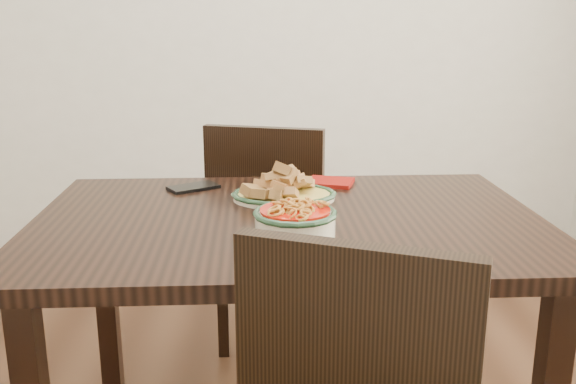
{
  "coord_description": "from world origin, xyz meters",
  "views": [
    {
      "loc": [
        -0.04,
        -1.61,
        1.24
      ],
      "look_at": [
        0.05,
        -0.01,
        0.81
      ],
      "focal_mm": 40.0,
      "sensor_mm": 36.0,
      "label": 1
    }
  ],
  "objects": [
    {
      "name": "wall_back",
      "position": [
        0.0,
        1.75,
        1.3
      ],
      "size": [
        3.5,
        0.1,
        2.6
      ],
      "primitive_type": "cube",
      "color": "silver",
      "rests_on": "ground"
    },
    {
      "name": "dining_table",
      "position": [
        0.05,
        -0.03,
        0.66
      ],
      "size": [
        1.31,
        0.87,
        0.75
      ],
      "color": "black",
      "rests_on": "ground"
    },
    {
      "name": "chair_far",
      "position": [
        0.03,
        0.64,
        0.5
      ],
      "size": [
        0.52,
        0.52,
        0.89
      ],
      "rotation": [
        0.0,
        0.0,
        2.85
      ],
      "color": "black",
      "rests_on": "ground"
    },
    {
      "name": "fish_plate",
      "position": [
        0.05,
        0.13,
        0.79
      ],
      "size": [
        0.29,
        0.22,
        0.11
      ],
      "color": "beige",
      "rests_on": "dining_table"
    },
    {
      "name": "noodle_bowl",
      "position": [
        0.06,
        -0.19,
        0.79
      ],
      "size": [
        0.2,
        0.2,
        0.08
      ],
      "color": "#EBE4C7",
      "rests_on": "dining_table"
    },
    {
      "name": "smartphone",
      "position": [
        -0.22,
        0.26,
        0.76
      ],
      "size": [
        0.16,
        0.14,
        0.01
      ],
      "primitive_type": "cube",
      "rotation": [
        0.0,
        0.0,
        0.53
      ],
      "color": "black",
      "rests_on": "dining_table"
    },
    {
      "name": "napkin",
      "position": [
        0.2,
        0.3,
        0.76
      ],
      "size": [
        0.16,
        0.15,
        0.01
      ],
      "primitive_type": "cube",
      "rotation": [
        0.0,
        0.0,
        -0.32
      ],
      "color": "maroon",
      "rests_on": "dining_table"
    }
  ]
}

